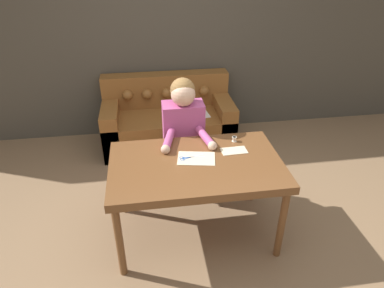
{
  "coord_description": "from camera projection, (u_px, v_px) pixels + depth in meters",
  "views": [
    {
      "loc": [
        -0.37,
        -2.25,
        2.31
      ],
      "look_at": [
        -0.01,
        0.15,
        0.86
      ],
      "focal_mm": 32.0,
      "sensor_mm": 36.0,
      "label": 1
    }
  ],
  "objects": [
    {
      "name": "couch",
      "position": [
        168.0,
        121.0,
        4.4
      ],
      "size": [
        1.61,
        0.8,
        0.86
      ],
      "color": "brown",
      "rests_on": "ground_plane"
    },
    {
      "name": "thread_spool",
      "position": [
        234.0,
        139.0,
        3.05
      ],
      "size": [
        0.04,
        0.04,
        0.05
      ],
      "color": "beige",
      "rests_on": "dining_table"
    },
    {
      "name": "pattern_paper_main",
      "position": [
        196.0,
        158.0,
        2.82
      ],
      "size": [
        0.34,
        0.26,
        0.0
      ],
      "color": "beige",
      "rests_on": "dining_table"
    },
    {
      "name": "person",
      "position": [
        184.0,
        138.0,
        3.33
      ],
      "size": [
        0.48,
        0.61,
        1.25
      ],
      "color": "#33281E",
      "rests_on": "ground_plane"
    },
    {
      "name": "ground_plane",
      "position": [
        196.0,
        233.0,
        3.14
      ],
      "size": [
        16.0,
        16.0,
        0.0
      ],
      "primitive_type": "plane",
      "color": "#846647"
    },
    {
      "name": "scissors",
      "position": [
        188.0,
        158.0,
        2.83
      ],
      "size": [
        0.21,
        0.09,
        0.01
      ],
      "color": "silver",
      "rests_on": "dining_table"
    },
    {
      "name": "pattern_paper_offcut",
      "position": [
        234.0,
        151.0,
        2.92
      ],
      "size": [
        0.22,
        0.13,
        0.0
      ],
      "color": "beige",
      "rests_on": "dining_table"
    },
    {
      "name": "dining_table",
      "position": [
        196.0,
        170.0,
        2.81
      ],
      "size": [
        1.4,
        0.86,
        0.76
      ],
      "color": "brown",
      "rests_on": "ground_plane"
    },
    {
      "name": "wall_back",
      "position": [
        170.0,
        35.0,
        4.24
      ],
      "size": [
        8.0,
        0.06,
        2.6
      ],
      "color": "#474238",
      "rests_on": "ground_plane"
    }
  ]
}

